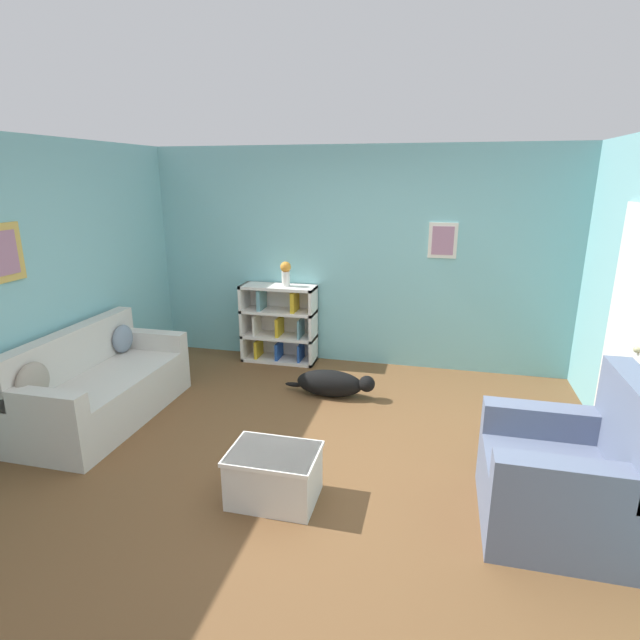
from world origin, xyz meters
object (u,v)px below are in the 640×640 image
object	(u,v)px
recliner_chair	(570,478)
coffee_table	(274,474)
bookshelf	(279,323)
dog	(332,383)
vase	(286,272)
couch	(101,387)

from	to	relation	value
recliner_chair	coffee_table	size ratio (longest dim) A/B	1.69
bookshelf	recliner_chair	xyz separation A→B (m)	(2.80, -2.56, -0.11)
bookshelf	recliner_chair	size ratio (longest dim) A/B	0.90
coffee_table	dog	bearing A→B (deg)	88.81
bookshelf	coffee_table	distance (m)	2.86
dog	vase	world-z (taller)	vase
couch	dog	xyz separation A→B (m)	(2.05, 0.99, -0.17)
recliner_chair	couch	bearing A→B (deg)	170.71
bookshelf	coffee_table	world-z (taller)	bookshelf
couch	recliner_chair	bearing A→B (deg)	-9.29
couch	bookshelf	size ratio (longest dim) A/B	1.81
bookshelf	dog	world-z (taller)	bookshelf
dog	vase	size ratio (longest dim) A/B	3.30
recliner_chair	dog	bearing A→B (deg)	139.56
recliner_chair	dog	xyz separation A→B (m)	(-1.93, 1.64, -0.23)
bookshelf	dog	bearing A→B (deg)	-46.22
recliner_chair	vase	xyz separation A→B (m)	(-2.70, 2.53, 0.77)
recliner_chair	coffee_table	bearing A→B (deg)	-175.17
couch	coffee_table	bearing A→B (deg)	-22.11
coffee_table	vase	xyz separation A→B (m)	(-0.74, 2.70, 0.93)
vase	recliner_chair	bearing A→B (deg)	-43.15
couch	coffee_table	xyz separation A→B (m)	(2.01, -0.82, -0.11)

